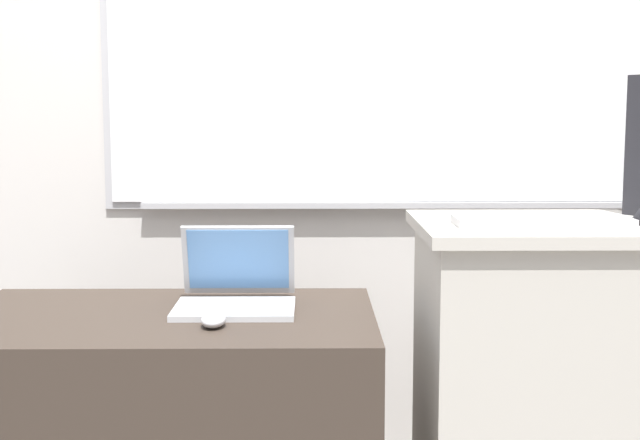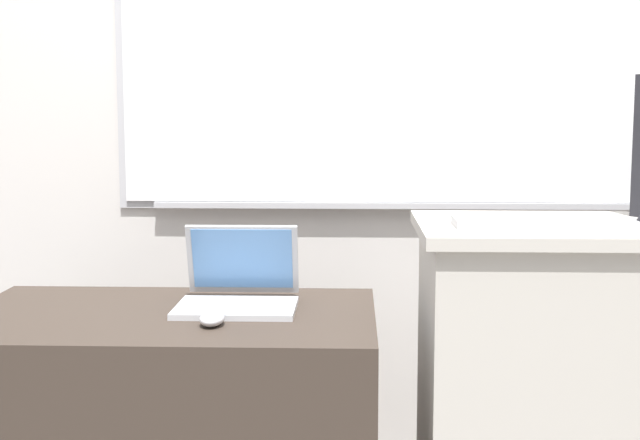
{
  "view_description": "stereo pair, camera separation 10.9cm",
  "coord_description": "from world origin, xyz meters",
  "px_view_note": "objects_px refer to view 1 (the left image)",
  "views": [
    {
      "loc": [
        -0.12,
        -1.75,
        1.29
      ],
      "look_at": [
        -0.1,
        0.45,
        1.01
      ],
      "focal_mm": 50.0,
      "sensor_mm": 36.0,
      "label": 1
    },
    {
      "loc": [
        -0.01,
        -1.75,
        1.29
      ],
      "look_at": [
        -0.1,
        0.45,
        1.01
      ],
      "focal_mm": 50.0,
      "sensor_mm": 36.0,
      "label": 2
    }
  ],
  "objects_px": {
    "laptop": "(236,287)",
    "computer_mouse_by_laptop": "(213,320)",
    "wireless_keyboard": "(542,221)",
    "lectern_podium": "(530,417)"
  },
  "relations": [
    {
      "from": "lectern_podium",
      "to": "computer_mouse_by_laptop",
      "type": "xyz_separation_m",
      "value": [
        -0.79,
        -0.08,
        0.28
      ]
    },
    {
      "from": "lectern_podium",
      "to": "computer_mouse_by_laptop",
      "type": "relative_size",
      "value": 10.11
    },
    {
      "from": "laptop",
      "to": "computer_mouse_by_laptop",
      "type": "bearing_deg",
      "value": -99.42
    },
    {
      "from": "lectern_podium",
      "to": "laptop",
      "type": "relative_size",
      "value": 3.25
    },
    {
      "from": "laptop",
      "to": "computer_mouse_by_laptop",
      "type": "relative_size",
      "value": 3.11
    },
    {
      "from": "wireless_keyboard",
      "to": "lectern_podium",
      "type": "bearing_deg",
      "value": 86.67
    },
    {
      "from": "wireless_keyboard",
      "to": "computer_mouse_by_laptop",
      "type": "relative_size",
      "value": 4.18
    },
    {
      "from": "lectern_podium",
      "to": "wireless_keyboard",
      "type": "height_order",
      "value": "wireless_keyboard"
    },
    {
      "from": "wireless_keyboard",
      "to": "laptop",
      "type": "bearing_deg",
      "value": 164.46
    },
    {
      "from": "laptop",
      "to": "wireless_keyboard",
      "type": "bearing_deg",
      "value": -15.54
    }
  ]
}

